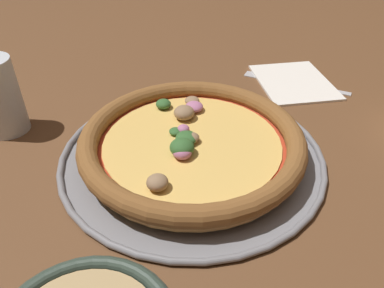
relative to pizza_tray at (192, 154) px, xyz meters
name	(u,v)px	position (x,y,z in m)	size (l,w,h in m)	color
ground_plane	(192,157)	(0.00, 0.00, 0.00)	(3.00, 3.00, 0.00)	brown
pizza_tray	(192,154)	(0.00, 0.00, 0.00)	(0.36, 0.36, 0.01)	gray
pizza	(192,142)	(0.00, 0.00, 0.02)	(0.31, 0.31, 0.04)	tan
napkin	(294,81)	(-0.21, 0.21, 0.00)	(0.17, 0.14, 0.01)	white
fork	(289,82)	(-0.21, 0.20, 0.00)	(0.11, 0.18, 0.00)	#B7B7BC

